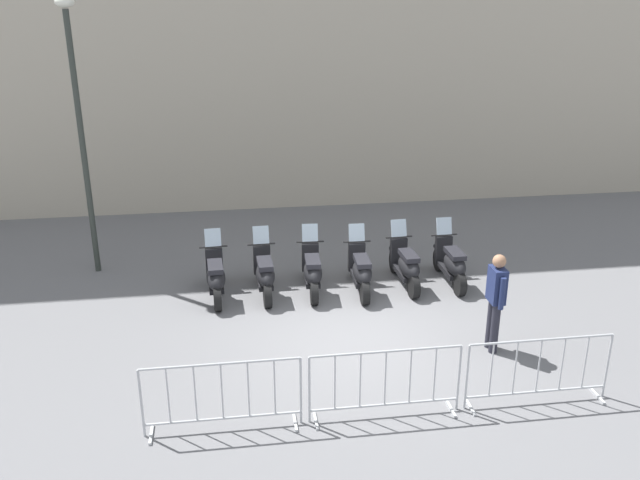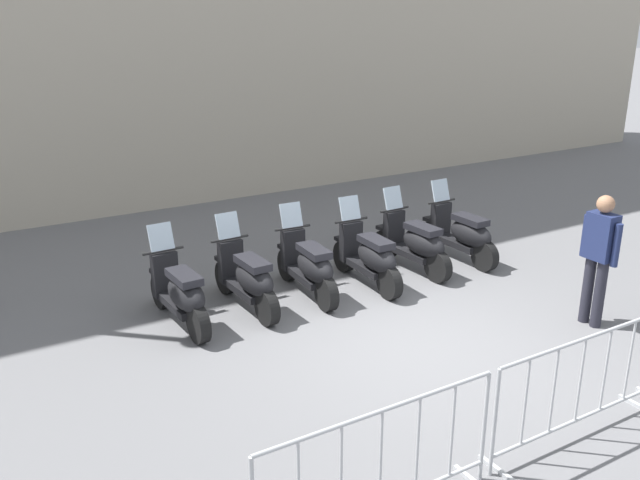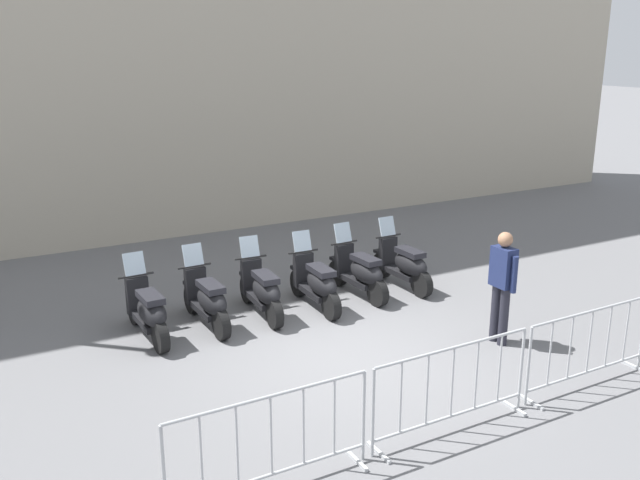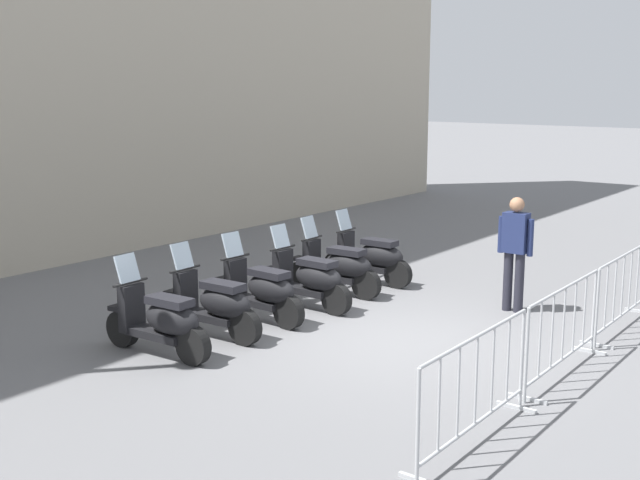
# 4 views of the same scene
# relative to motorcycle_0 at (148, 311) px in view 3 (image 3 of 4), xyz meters

# --- Properties ---
(ground_plane) EXTENTS (120.00, 120.00, 0.00)m
(ground_plane) POSITION_rel_motorcycle_0_xyz_m (2.56, -1.81, -0.45)
(ground_plane) COLOR slate
(motorcycle_0) EXTENTS (0.62, 1.72, 1.24)m
(motorcycle_0) POSITION_rel_motorcycle_0_xyz_m (0.00, 0.00, 0.00)
(motorcycle_0) COLOR black
(motorcycle_0) RESTS_ON ground
(motorcycle_1) EXTENTS (0.61, 1.72, 1.24)m
(motorcycle_1) POSITION_rel_motorcycle_0_xyz_m (0.94, 0.11, 0.00)
(motorcycle_1) COLOR black
(motorcycle_1) RESTS_ON ground
(motorcycle_2) EXTENTS (0.56, 1.72, 1.24)m
(motorcycle_2) POSITION_rel_motorcycle_0_xyz_m (1.88, 0.19, 0.00)
(motorcycle_2) COLOR black
(motorcycle_2) RESTS_ON ground
(motorcycle_3) EXTENTS (0.56, 1.73, 1.24)m
(motorcycle_3) POSITION_rel_motorcycle_0_xyz_m (2.84, 0.16, 0.00)
(motorcycle_3) COLOR black
(motorcycle_3) RESTS_ON ground
(motorcycle_4) EXTENTS (0.62, 1.72, 1.24)m
(motorcycle_4) POSITION_rel_motorcycle_0_xyz_m (3.78, 0.39, 0.00)
(motorcycle_4) COLOR black
(motorcycle_4) RESTS_ON ground
(motorcycle_5) EXTENTS (0.59, 1.72, 1.24)m
(motorcycle_5) POSITION_rel_motorcycle_0_xyz_m (4.72, 0.47, 0.00)
(motorcycle_5) COLOR black
(motorcycle_5) RESTS_ON ground
(barrier_segment_0) EXTENTS (2.19, 0.64, 1.07)m
(barrier_segment_0) POSITION_rel_motorcycle_0_xyz_m (0.51, -4.20, 0.07)
(barrier_segment_0) COLOR #B2B5B7
(barrier_segment_0) RESTS_ON ground
(barrier_segment_1) EXTENTS (2.19, 0.64, 1.07)m
(barrier_segment_1) POSITION_rel_motorcycle_0_xyz_m (2.78, -3.97, 0.07)
(barrier_segment_1) COLOR #B2B5B7
(barrier_segment_1) RESTS_ON ground
(barrier_segment_2) EXTENTS (2.19, 0.64, 1.07)m
(barrier_segment_2) POSITION_rel_motorcycle_0_xyz_m (5.05, -3.74, 0.07)
(barrier_segment_2) COLOR #B2B5B7
(barrier_segment_2) RESTS_ON ground
(officer_near_row_end) EXTENTS (0.25, 0.55, 1.73)m
(officer_near_row_end) POSITION_rel_motorcycle_0_xyz_m (4.83, -2.19, 0.53)
(officer_near_row_end) COLOR #23232D
(officer_near_row_end) RESTS_ON ground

